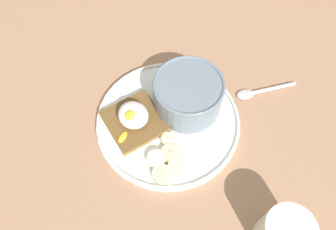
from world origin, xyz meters
TOP-DOWN VIEW (x-y plane):
  - ground_plane at (0.00, 0.00)cm, footprint 120.00×120.00cm
  - plate at (0.00, 0.00)cm, footprint 27.47×27.47cm
  - oatmeal_bowl at (-0.14, 5.11)cm, footprint 13.13×13.13cm
  - toast_slice at (-3.74, -5.11)cm, footprint 11.72×11.72cm
  - poached_egg at (-3.69, -5.22)cm, footprint 5.82×7.94cm
  - banana_slice_front at (5.56, -4.56)cm, footprint 4.89×4.87cm
  - banana_slice_left at (4.61, -7.14)cm, footprint 4.78×4.79cm
  - banana_slice_back at (8.04, -5.55)cm, footprint 3.27×3.39cm
  - banana_slice_right at (3.18, -2.86)cm, footprint 3.93×3.90cm
  - banana_slice_inner at (7.39, -8.32)cm, footprint 4.22×4.19cm
  - spoon at (7.47, 18.36)cm, footprint 7.50×11.95cm

SIDE VIEW (x-z plane):
  - ground_plane at x=0.00cm, z-range 0.00..2.00cm
  - spoon at x=7.47cm, z-range 2.00..2.80cm
  - plate at x=0.00cm, z-range 2.00..3.60cm
  - banana_slice_right at x=3.18cm, z-range 2.91..4.07cm
  - banana_slice_inner at x=7.39cm, z-range 2.97..4.35cm
  - banana_slice_back at x=8.04cm, z-range 2.90..4.47cm
  - banana_slice_left at x=4.61cm, z-range 2.89..4.61cm
  - banana_slice_front at x=5.56cm, z-range 2.88..4.76cm
  - toast_slice at x=-3.74cm, z-range 3.09..4.68cm
  - poached_egg at x=-3.69cm, z-range 4.48..8.21cm
  - oatmeal_bowl at x=-0.14cm, z-range 3.08..10.23cm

